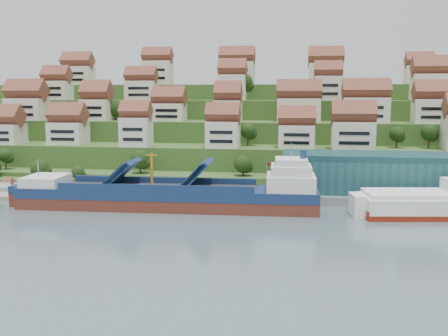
# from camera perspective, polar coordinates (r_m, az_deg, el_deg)

# --- Properties ---
(ground) EXTENTS (300.00, 300.00, 0.00)m
(ground) POSITION_cam_1_polar(r_m,az_deg,el_deg) (120.75, -4.02, -4.66)
(ground) COLOR slate
(ground) RESTS_ON ground
(quay) EXTENTS (180.00, 14.00, 2.20)m
(quay) POSITION_cam_1_polar(r_m,az_deg,el_deg) (132.51, 5.88, -3.02)
(quay) COLOR gray
(quay) RESTS_ON ground
(hillside) EXTENTS (260.00, 128.00, 31.00)m
(hillside) POSITION_cam_1_polar(r_m,az_deg,el_deg) (220.44, 1.79, 4.13)
(hillside) COLOR #2D4C1E
(hillside) RESTS_ON ground
(hillside_village) EXTENTS (157.81, 62.89, 29.71)m
(hillside_village) POSITION_cam_1_polar(r_m,az_deg,el_deg) (177.00, 1.38, 7.53)
(hillside_village) COLOR silver
(hillside_village) RESTS_ON ground
(hillside_trees) EXTENTS (143.19, 62.33, 31.87)m
(hillside_trees) POSITION_cam_1_polar(r_m,az_deg,el_deg) (162.67, -6.13, 4.36)
(hillside_trees) COLOR #1E3A13
(hillside_trees) RESTS_ON ground
(warehouse) EXTENTS (60.00, 15.00, 10.00)m
(warehouse) POSITION_cam_1_polar(r_m,az_deg,el_deg) (135.86, 19.57, -0.57)
(warehouse) COLOR #205157
(warehouse) RESTS_ON quay
(flagpole) EXTENTS (1.28, 0.16, 8.00)m
(flagpole) POSITION_cam_1_polar(r_m,az_deg,el_deg) (126.65, 4.96, -0.88)
(flagpole) COLOR gray
(flagpole) RESTS_ON quay
(cargo_ship) EXTENTS (72.26, 14.17, 15.86)m
(cargo_ship) POSITION_cam_1_polar(r_m,az_deg,el_deg) (120.59, -5.58, -3.20)
(cargo_ship) COLOR maroon
(cargo_ship) RESTS_ON ground
(second_ship) EXTENTS (32.24, 15.80, 8.96)m
(second_ship) POSITION_cam_1_polar(r_m,az_deg,el_deg) (122.69, 22.86, -3.82)
(second_ship) COLOR maroon
(second_ship) RESTS_ON ground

